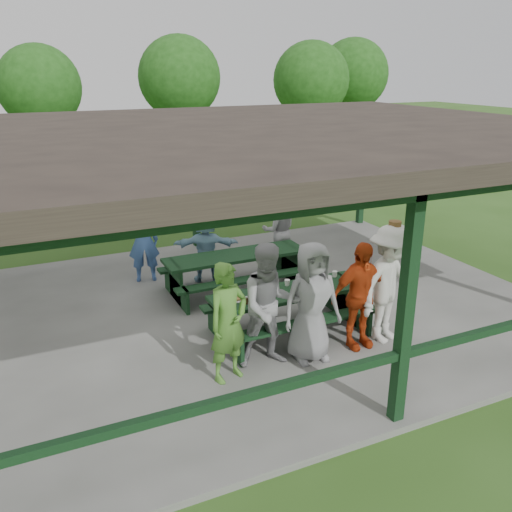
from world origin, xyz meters
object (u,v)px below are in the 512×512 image
picnic_table_far (236,267)px  spectator_blue (143,241)px  contestant_grey_left (270,306)px  contestant_red (360,296)px  contestant_grey_mid (311,302)px  contestant_white_fedora (390,284)px  spectator_grey (279,230)px  pickup_truck (208,172)px  contestant_green (228,322)px  spectator_lblue (206,247)px  farm_trailer (67,197)px  picnic_table_near (289,306)px

picnic_table_far → spectator_blue: (-1.49, 1.26, 0.37)m
contestant_grey_left → contestant_red: bearing=5.5°
contestant_grey_mid → contestant_white_fedora: contestant_white_fedora is taller
picnic_table_far → spectator_grey: size_ratio=1.79×
pickup_truck → contestant_green: bearing=-172.5°
spectator_lblue → spectator_blue: 1.26m
contestant_white_fedora → contestant_red: bearing=160.8°
contestant_grey_left → spectator_blue: contestant_grey_left is taller
contestant_white_fedora → pickup_truck: contestant_white_fedora is taller
spectator_lblue → pickup_truck: (2.86, 7.71, -0.01)m
spectator_blue → farm_trailer: size_ratio=0.43×
spectator_grey → contestant_red: bearing=98.7°
picnic_table_near → contestant_grey_mid: size_ratio=1.44×
picnic_table_far → contestant_white_fedora: contestant_white_fedora is taller
contestant_grey_mid → spectator_blue: 4.38m
picnic_table_near → contestant_grey_mid: contestant_grey_mid is taller
spectator_lblue → spectator_grey: size_ratio=0.92×
picnic_table_far → farm_trailer: farm_trailer is taller
contestant_grey_left → pickup_truck: size_ratio=0.32×
contestant_green → spectator_grey: contestant_green is taller
spectator_blue → farm_trailer: 5.89m
farm_trailer → contestant_grey_left: bearing=-60.5°
contestant_grey_mid → pickup_truck: bearing=82.5°
contestant_white_fedora → pickup_truck: (1.13, 11.31, -0.26)m
contestant_green → pickup_truck: bearing=53.3°
contestant_red → spectator_blue: contestant_red is taller
spectator_blue → picnic_table_far: bearing=150.5°
spectator_lblue → farm_trailer: spectator_lblue is taller
picnic_table_near → contestant_white_fedora: 1.64m
contestant_grey_mid → contestant_red: 0.86m
contestant_grey_mid → contestant_white_fedora: bearing=4.7°
picnic_table_near → pickup_truck: bearing=76.9°
picnic_table_near → farm_trailer: size_ratio=0.66×
contestant_red → farm_trailer: (-3.14, 9.93, -0.26)m
contestant_red → spectator_blue: bearing=119.6°
contestant_grey_left → pickup_truck: contestant_grey_left is taller
picnic_table_near → contestant_red: size_ratio=1.53×
picnic_table_near → picnic_table_far: same height
spectator_blue → spectator_grey: (2.92, -0.28, -0.08)m
picnic_table_far → contestant_green: size_ratio=1.61×
contestant_green → contestant_grey_left: size_ratio=0.92×
picnic_table_far → pickup_truck: bearing=73.4°
contestant_white_fedora → farm_trailer: contestant_white_fedora is taller
picnic_table_near → picnic_table_far: size_ratio=0.95×
picnic_table_far → spectator_grey: 1.77m
spectator_grey → farm_trailer: spectator_grey is taller
contestant_grey_left → spectator_lblue: size_ratio=1.31×
contestant_grey_left → farm_trailer: contestant_grey_left is taller
picnic_table_far → spectator_grey: spectator_grey is taller
picnic_table_near → contestant_white_fedora: (1.30, -0.87, 0.49)m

